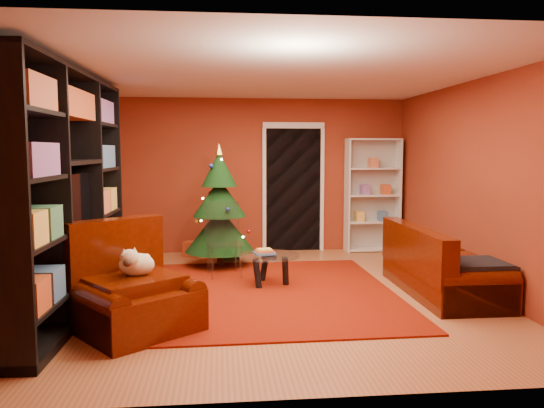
{
  "coord_description": "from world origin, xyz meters",
  "views": [
    {
      "loc": [
        -0.66,
        -6.25,
        1.72
      ],
      "look_at": [
        0.0,
        0.4,
        1.05
      ],
      "focal_mm": 35.0,
      "sensor_mm": 36.0,
      "label": 1
    }
  ],
  "objects": [
    {
      "name": "ceiling",
      "position": [
        0.0,
        0.0,
        2.62
      ],
      "size": [
        5.0,
        5.5,
        0.05
      ],
      "primitive_type": "cube",
      "color": "silver",
      "rests_on": "wall_back"
    },
    {
      "name": "christmas_tree",
      "position": [
        -0.66,
        1.61,
        0.89
      ],
      "size": [
        1.23,
        1.23,
        1.84
      ],
      "primitive_type": null,
      "rotation": [
        0.0,
        0.0,
        -0.22
      ],
      "color": "black",
      "rests_on": "floor"
    },
    {
      "name": "sofa",
      "position": [
        2.02,
        -0.19,
        0.42
      ],
      "size": [
        0.88,
        1.95,
        0.84
      ],
      "primitive_type": null,
      "rotation": [
        0.0,
        0.0,
        1.57
      ],
      "color": "#3A0C02",
      "rests_on": "rug"
    },
    {
      "name": "wall_left",
      "position": [
        -2.52,
        0.0,
        1.3
      ],
      "size": [
        0.05,
        5.5,
        2.6
      ],
      "primitive_type": "cube",
      "color": "maroon",
      "rests_on": "ground"
    },
    {
      "name": "floor",
      "position": [
        0.0,
        0.0,
        -0.03
      ],
      "size": [
        5.0,
        5.5,
        0.05
      ],
      "primitive_type": "cube",
      "color": "#9E562F",
      "rests_on": "ground"
    },
    {
      "name": "gift_box_red",
      "position": [
        -1.12,
        2.4,
        0.12
      ],
      "size": [
        0.31,
        0.31,
        0.24
      ],
      "primitive_type": "cube",
      "rotation": [
        0.0,
        0.0,
        -0.33
      ],
      "color": "#A93315",
      "rests_on": "floor"
    },
    {
      "name": "media_unit",
      "position": [
        -2.27,
        -0.53,
        1.27
      ],
      "size": [
        0.59,
        3.33,
        2.54
      ],
      "primitive_type": null,
      "rotation": [
        0.0,
        0.0,
        -0.02
      ],
      "color": "black",
      "rests_on": "floor"
    },
    {
      "name": "white_bookshelf",
      "position": [
        1.95,
        2.57,
        0.96
      ],
      "size": [
        0.92,
        0.35,
        1.98
      ],
      "primitive_type": null,
      "rotation": [
        0.0,
        0.0,
        0.03
      ],
      "color": "white",
      "rests_on": "floor"
    },
    {
      "name": "doorway",
      "position": [
        0.6,
        2.73,
        1.05
      ],
      "size": [
        1.06,
        0.6,
        2.16
      ],
      "primitive_type": null,
      "color": "black",
      "rests_on": "floor"
    },
    {
      "name": "coffee_table",
      "position": [
        -0.04,
        0.38,
        0.21
      ],
      "size": [
        0.92,
        0.92,
        0.49
      ],
      "primitive_type": null,
      "rotation": [
        0.0,
        0.0,
        0.2
      ],
      "color": "gray",
      "rests_on": "rug"
    },
    {
      "name": "armchair",
      "position": [
        -1.47,
        -1.21,
        0.43
      ],
      "size": [
        1.53,
        1.53,
        0.85
      ],
      "primitive_type": null,
      "rotation": [
        0.0,
        0.0,
        0.66
      ],
      "color": "#3A0C02",
      "rests_on": "rug"
    },
    {
      "name": "gift_box_green",
      "position": [
        -0.48,
        2.13,
        0.13
      ],
      "size": [
        0.28,
        0.28,
        0.26
      ],
      "primitive_type": "cube",
      "rotation": [
        0.0,
        0.0,
        0.09
      ],
      "color": "#286738",
      "rests_on": "floor"
    },
    {
      "name": "gift_box_teal",
      "position": [
        -1.8,
        1.65,
        0.16
      ],
      "size": [
        0.41,
        0.41,
        0.32
      ],
      "primitive_type": "cube",
      "rotation": [
        0.0,
        0.0,
        0.35
      ],
      "color": "#12695F",
      "rests_on": "floor"
    },
    {
      "name": "rug",
      "position": [
        -0.04,
        0.02,
        0.01
      ],
      "size": [
        2.98,
        3.46,
        0.02
      ],
      "primitive_type": "cube",
      "rotation": [
        0.0,
        0.0,
        0.02
      ],
      "color": "maroon",
      "rests_on": "floor"
    },
    {
      "name": "wall_right",
      "position": [
        2.52,
        0.0,
        1.3
      ],
      "size": [
        0.05,
        5.5,
        2.6
      ],
      "primitive_type": "cube",
      "color": "maroon",
      "rests_on": "ground"
    },
    {
      "name": "acrylic_chair",
      "position": [
        -0.6,
        0.9,
        0.46
      ],
      "size": [
        0.54,
        0.58,
        0.92
      ],
      "primitive_type": null,
      "rotation": [
        0.0,
        0.0,
        0.14
      ],
      "color": "#66605B",
      "rests_on": "rug"
    },
    {
      "name": "wall_back",
      "position": [
        0.0,
        2.77,
        1.3
      ],
      "size": [
        5.0,
        0.05,
        2.6
      ],
      "primitive_type": "cube",
      "color": "maroon",
      "rests_on": "ground"
    },
    {
      "name": "dog",
      "position": [
        -1.46,
        -1.14,
        0.63
      ],
      "size": [
        0.5,
        0.48,
        0.28
      ],
      "primitive_type": null,
      "rotation": [
        0.0,
        0.0,
        0.66
      ],
      "color": "beige",
      "rests_on": "armchair"
    }
  ]
}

